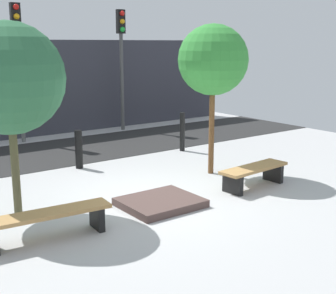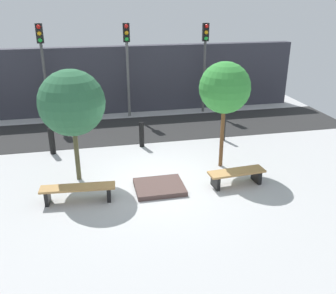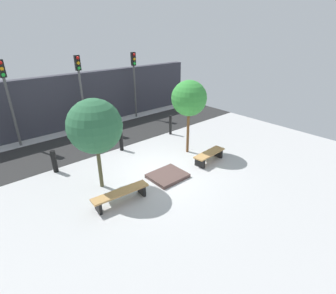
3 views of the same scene
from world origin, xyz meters
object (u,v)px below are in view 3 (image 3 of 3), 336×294
bench_left (121,194)px  tree_behind_right_bench (189,98)px  bench_right (209,155)px  traffic_light_mid_east (134,74)px  bollard_left (121,141)px  traffic_light_mid_west (80,80)px  tree_behind_left_bench (95,126)px  bollard_far_left (54,161)px  planter_bed (168,176)px  traffic_light_west (7,89)px  bollard_center (170,125)px

bench_left → tree_behind_right_bench: 5.22m
bench_right → traffic_light_mid_east: size_ratio=0.42×
bollard_left → traffic_light_mid_west: size_ratio=0.23×
bench_left → traffic_light_mid_west: bearing=77.5°
tree_behind_left_bench → bollard_left: 3.69m
bench_right → bollard_left: bearing=117.9°
tree_behind_left_bench → bollard_far_left: (-0.90, 2.22, -1.90)m
traffic_light_mid_east → tree_behind_left_bench: bearing=-133.8°
tree_behind_left_bench → bollard_left: size_ratio=3.57×
bollard_left → traffic_light_mid_east: bearing=47.3°
bench_left → planter_bed: bench_left is taller
bollard_left → traffic_light_west: size_ratio=0.23×
tree_behind_left_bench → bollard_far_left: size_ratio=3.54×
traffic_light_west → traffic_light_mid_east: 7.05m
bollard_center → bollard_far_left: bearing=180.0°
bench_right → bollard_left: size_ratio=1.84×
tree_behind_right_bench → traffic_light_mid_east: 6.17m
tree_behind_right_bench → bollard_left: 3.80m
bollard_far_left → traffic_light_mid_east: bearing=29.8°
tree_behind_left_bench → bollard_left: (2.26, 2.22, -1.91)m
bollard_center → traffic_light_west: 8.03m
bench_left → bollard_center: bearing=37.8°
planter_bed → tree_behind_right_bench: 3.56m
bollard_far_left → traffic_light_mid_east: 8.03m
bench_left → traffic_light_west: bearing=104.2°
traffic_light_west → bench_left: bearing=-80.2°
planter_bed → tree_behind_left_bench: size_ratio=0.42×
bench_right → tree_behind_right_bench: 2.63m
tree_behind_right_bench → bollard_center: size_ratio=3.12×
bench_right → traffic_light_west: traffic_light_west is taller
bench_left → traffic_light_mid_west: (2.26, 7.38, 2.48)m
tree_behind_right_bench → bench_left: bearing=-163.4°
tree_behind_left_bench → traffic_light_west: traffic_light_west is taller
planter_bed → bollard_far_left: (-3.15, 3.36, 0.40)m
tree_behind_right_bench → bollard_center: 3.14m
tree_behind_left_bench → traffic_light_mid_east: size_ratio=0.82×
bollard_center → traffic_light_mid_west: size_ratio=0.26×
bench_left → bench_right: size_ratio=1.17×
bench_left → bollard_center: (5.41, 3.56, 0.21)m
bench_left → traffic_light_mid_east: traffic_light_mid_east is taller
bench_left → bollard_far_left: (-0.90, 3.56, 0.14)m
traffic_light_mid_east → traffic_light_west: bearing=180.0°
bollard_left → traffic_light_mid_east: size_ratio=0.23×
tree_behind_right_bench → traffic_light_west: traffic_light_west is taller
bollard_center → traffic_light_mid_east: size_ratio=0.27×
bollard_far_left → bollard_left: bearing=0.0°
tree_behind_right_bench → bollard_center: (0.90, 2.22, -2.04)m
bench_right → tree_behind_left_bench: size_ratio=0.51×
tree_behind_left_bench → traffic_light_mid_east: 8.37m
bench_left → traffic_light_mid_west: 8.11m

